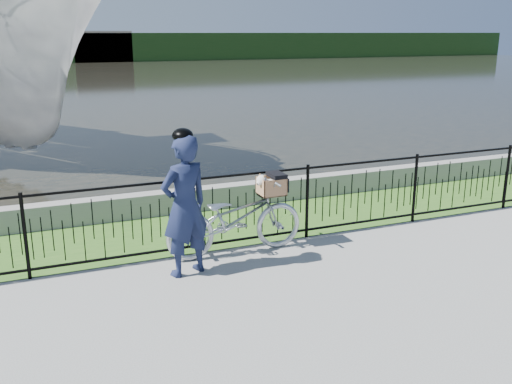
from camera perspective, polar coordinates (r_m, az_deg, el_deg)
name	(u,v)px	position (r m, az deg, el deg)	size (l,w,h in m)	color
ground	(294,289)	(7.14, 3.84, -9.69)	(120.00, 120.00, 0.00)	gray
grass_strip	(224,226)	(9.37, -3.24, -3.37)	(60.00, 2.00, 0.01)	#3A6820
water	(65,82)	(38.99, -18.59, 10.39)	(120.00, 120.00, 0.00)	black
quay_wall	(205,198)	(10.21, -5.13, -0.63)	(60.00, 0.30, 0.40)	gray
fence	(246,209)	(8.30, -1.00, -1.72)	(14.00, 0.06, 1.15)	black
far_treeline	(41,48)	(65.85, -20.67, 13.36)	(120.00, 6.00, 3.00)	#1F4018
far_building_right	(102,46)	(64.89, -15.18, 13.87)	(6.00, 3.00, 3.20)	#AA9B88
bicycle_rig	(236,218)	(8.05, -2.05, -2.57)	(2.01, 0.70, 1.15)	#B6BDC3
cyclist	(185,204)	(7.30, -7.15, -1.25)	(0.78, 0.63, 1.92)	#151C3A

